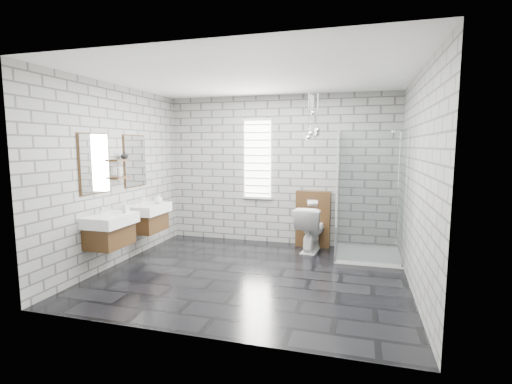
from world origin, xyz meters
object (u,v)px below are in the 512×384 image
at_px(cistern_panel, 313,219).
at_px(toilet, 311,228).
at_px(vanity_left, 108,221).
at_px(vanity_right, 147,210).
at_px(shower_enclosure, 362,228).

xyz_separation_m(cistern_panel, toilet, (0.00, -0.26, -0.11)).
xyz_separation_m(vanity_left, vanity_right, (0.00, 0.97, 0.00)).
xyz_separation_m(vanity_left, cistern_panel, (2.56, 2.24, -0.26)).
bearing_deg(shower_enclosure, vanity_right, -167.52).
height_order(vanity_right, shower_enclosure, shower_enclosure).
height_order(vanity_left, toilet, vanity_left).
bearing_deg(cistern_panel, vanity_right, -153.61).
bearing_deg(toilet, vanity_left, 44.41).
bearing_deg(vanity_left, vanity_right, 90.00).
height_order(cistern_panel, shower_enclosure, shower_enclosure).
relative_size(vanity_left, cistern_panel, 1.57).
bearing_deg(vanity_right, shower_enclosure, 12.48).
bearing_deg(vanity_left, shower_enclosure, 26.80).
xyz_separation_m(vanity_right, toilet, (2.56, 1.01, -0.37)).
bearing_deg(vanity_right, toilet, 21.45).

